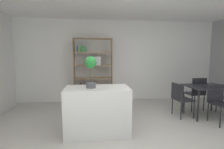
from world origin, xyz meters
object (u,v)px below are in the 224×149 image
Objects in this scene: open_bookshelf at (91,71)px; dining_chair_island_side at (180,97)px; potted_plant_on_island at (91,68)px; dining_chair_near at (219,100)px; dining_chair_far at (196,91)px; dining_table at (207,89)px; kitchen_island at (97,110)px.

open_bookshelf is 2.68m from dining_chair_island_side.
potted_plant_on_island is 2.09m from open_bookshelf.
potted_plant_on_island is 3.02m from dining_chair_near.
open_bookshelf is 3.13m from dining_chair_far.
potted_plant_on_island is 0.64× the size of dining_chair_far.
open_bookshelf is at bearing 147.84° from dining_chair_near.
dining_table is at bearing -94.10° from dining_chair_island_side.
open_bookshelf is at bearing 154.86° from dining_table.
open_bookshelf is (-0.03, 2.07, -0.26)m from potted_plant_on_island.
dining_chair_island_side is (2.23, -1.38, -0.54)m from open_bookshelf.
dining_chair_near is at bearing -125.54° from dining_chair_island_side.
kitchen_island reaches higher than dining_chair_island_side.
potted_plant_on_island is at bearing -175.26° from dining_chair_near.
dining_chair_far is (0.01, 0.85, 0.03)m from dining_chair_near.
dining_chair_far reaches higher than dining_chair_island_side.
dining_chair_near is at bearing 5.29° from potted_plant_on_island.
open_bookshelf is 2.40× the size of dining_chair_near.
open_bookshelf reaches higher than dining_chair_island_side.
dining_table is at bearing -25.14° from open_bookshelf.
dining_chair_far is at bearing -18.00° from open_bookshelf.
kitchen_island is at bearing -175.84° from dining_chair_near.
dining_chair_near is (2.78, 0.23, 0.06)m from kitchen_island.
dining_chair_island_side is at bearing 17.44° from potted_plant_on_island.
dining_chair_far is (2.94, -0.96, -0.50)m from open_bookshelf.
dining_chair_far is (0.71, 0.43, 0.04)m from dining_chair_island_side.
dining_table is 1.16× the size of dining_chair_island_side.
open_bookshelf is at bearing -22.86° from dining_chair_far.
kitchen_island is at bearing -166.70° from dining_table.
dining_chair_far is at bearing 88.85° from dining_table.
open_bookshelf is (-0.15, 2.03, 0.59)m from kitchen_island.
kitchen_island is 2.87m from dining_table.
potted_plant_on_island is 0.70× the size of dining_chair_near.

